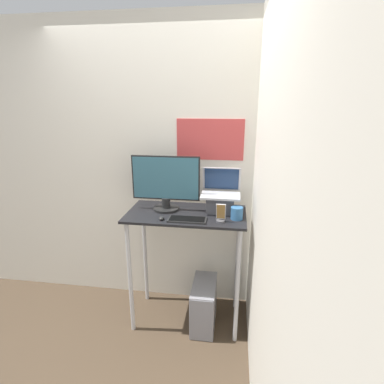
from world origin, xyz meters
The scene contains 11 objects.
ground_plane centered at (0.00, 0.00, 0.00)m, with size 12.00×12.00×0.00m, color #473828.
wall_back centered at (0.00, 0.61, 1.30)m, with size 6.00×0.06×2.60m.
wall_side_right centered at (0.57, 0.00, 1.30)m, with size 0.05×6.00×2.60m.
desk centered at (0.00, 0.26, 0.85)m, with size 0.97×0.52×1.03m.
laptop centered at (0.27, 0.33, 1.13)m, with size 0.32×0.25×0.35m.
monitor centered at (-0.18, 0.31, 1.24)m, with size 0.57×0.21×0.46m.
keyboard centered at (0.03, 0.10, 1.03)m, with size 0.29×0.13×0.02m.
mouse centered at (-0.16, 0.08, 1.04)m, with size 0.04×0.06×0.03m.
cell_phone centered at (0.29, 0.11, 1.07)m, with size 0.07×0.07×0.14m.
computer_tower centered at (0.16, 0.20, 0.20)m, with size 0.20×0.42×0.40m.
mug centered at (0.41, 0.18, 1.07)m, with size 0.09×0.09×0.10m.
Camera 1 is at (0.37, -2.00, 1.91)m, focal length 28.00 mm.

